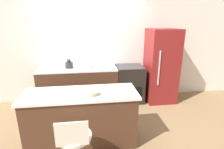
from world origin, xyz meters
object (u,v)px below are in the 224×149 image
(refrigerator, at_px, (161,66))
(stool_chair, at_px, (75,148))
(kettle, at_px, (69,64))
(mixing_bowl, at_px, (88,65))
(oven_range, at_px, (129,84))

(refrigerator, distance_m, stool_chair, 2.92)
(kettle, bearing_deg, stool_chair, -83.58)
(refrigerator, distance_m, mixing_bowl, 1.78)
(refrigerator, relative_size, kettle, 8.39)
(refrigerator, height_order, kettle, refrigerator)
(oven_range, distance_m, kettle, 1.54)
(stool_chair, distance_m, mixing_bowl, 2.26)
(oven_range, xyz_separation_m, kettle, (-1.45, 0.04, 0.54))
(oven_range, height_order, kettle, kettle)
(kettle, height_order, mixing_bowl, kettle)
(stool_chair, bearing_deg, oven_range, 60.87)
(oven_range, bearing_deg, kettle, 178.38)
(oven_range, distance_m, stool_chair, 2.46)
(oven_range, distance_m, mixing_bowl, 1.13)
(refrigerator, relative_size, mixing_bowl, 6.92)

